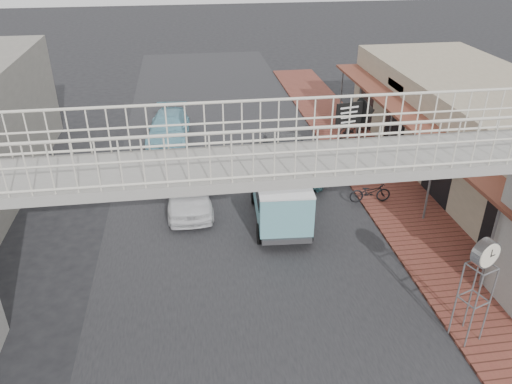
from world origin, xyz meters
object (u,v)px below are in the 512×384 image
object	(u,v)px
white_hatchback	(188,189)
angkot_van	(280,191)
motorcycle_near	(370,192)
motorcycle_far	(354,128)
street_clock	(484,258)
angkot_curb	(286,161)
dark_sedan	(286,158)
angkot_far	(168,128)
arrow_sign	(366,112)

from	to	relation	value
white_hatchback	angkot_van	xyz separation A→B (m)	(3.35, -1.73, 0.57)
motorcycle_near	angkot_van	bearing A→B (deg)	104.47
motorcycle_far	street_clock	world-z (taller)	street_clock
angkot_curb	motorcycle_far	bearing A→B (deg)	-144.74
white_hatchback	dark_sedan	bearing A→B (deg)	26.73
dark_sedan	angkot_far	size ratio (longest dim) A/B	0.95
angkot_curb	street_clock	xyz separation A→B (m)	(2.80, -10.57, 2.01)
angkot_far	arrow_sign	xyz separation A→B (m)	(8.68, -4.69, 2.05)
dark_sedan	arrow_sign	distance (m)	4.01
white_hatchback	angkot_van	distance (m)	3.81
angkot_curb	arrow_sign	size ratio (longest dim) A/B	1.47
dark_sedan	street_clock	xyz separation A→B (m)	(2.77, -10.72, 1.94)
angkot_far	street_clock	distance (m)	17.39
white_hatchback	arrow_sign	world-z (taller)	arrow_sign
motorcycle_far	angkot_van	bearing A→B (deg)	126.87
street_clock	arrow_sign	xyz separation A→B (m)	(0.69, 10.63, 0.06)
motorcycle_near	motorcycle_far	bearing A→B (deg)	-10.45
motorcycle_far	arrow_sign	size ratio (longest dim) A/B	0.56
dark_sedan	angkot_van	distance (m)	4.22
white_hatchback	arrow_sign	xyz separation A→B (m)	(7.85, 2.24, 2.02)
dark_sedan	angkot_curb	distance (m)	0.18
white_hatchback	angkot_curb	distance (m)	4.87
dark_sedan	angkot_curb	xyz separation A→B (m)	(-0.03, -0.16, -0.07)
angkot_far	motorcycle_far	xyz separation A→B (m)	(9.47, -1.23, -0.04)
motorcycle_near	street_clock	distance (m)	7.79
arrow_sign	motorcycle_near	bearing A→B (deg)	-113.85
angkot_curb	angkot_van	bearing A→B (deg)	71.35
angkot_far	angkot_van	world-z (taller)	angkot_van
angkot_curb	angkot_far	size ratio (longest dim) A/B	1.01
dark_sedan	motorcycle_far	distance (m)	5.44
angkot_van	motorcycle_near	world-z (taller)	angkot_van
dark_sedan	angkot_far	distance (m)	6.95
motorcycle_near	motorcycle_far	xyz separation A→B (m)	(1.49, 6.61, 0.11)
angkot_curb	street_clock	bearing A→B (deg)	100.65
arrow_sign	motorcycle_far	bearing A→B (deg)	65.72
motorcycle_near	dark_sedan	bearing A→B (deg)	42.87
white_hatchback	motorcycle_far	bearing A→B (deg)	32.13
motorcycle_near	street_clock	size ratio (longest dim) A/B	0.53
white_hatchback	arrow_sign	bearing A→B (deg)	14.64
angkot_van	arrow_sign	distance (m)	6.17
angkot_far	street_clock	size ratio (longest dim) A/B	1.53
angkot_curb	angkot_far	world-z (taller)	angkot_far
street_clock	dark_sedan	bearing A→B (deg)	85.05
motorcycle_near	arrow_sign	xyz separation A→B (m)	(0.69, 3.14, 2.21)
dark_sedan	angkot_curb	bearing A→B (deg)	-96.17
angkot_curb	angkot_far	bearing A→B (deg)	-46.76
angkot_far	angkot_van	size ratio (longest dim) A/B	1.11
angkot_far	motorcycle_near	size ratio (longest dim) A/B	2.88
angkot_far	angkot_curb	bearing A→B (deg)	-37.48
motorcycle_near	white_hatchback	bearing A→B (deg)	85.04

